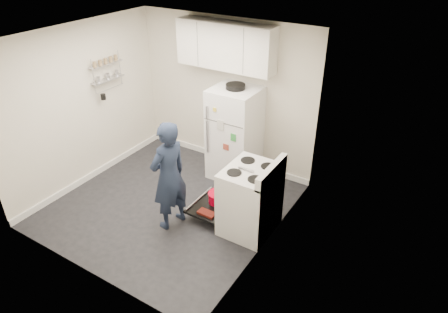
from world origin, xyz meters
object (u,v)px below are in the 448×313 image
Objects in this scene: open_oven_door at (215,202)px; person at (169,176)px; electric_range at (249,200)px; refrigerator at (235,133)px.

person reaches higher than open_oven_door.
electric_range is 0.64m from open_oven_door.
person is at bearing -126.51° from open_oven_door.
refrigerator is at bearing -172.10° from person.
refrigerator reaches higher than person.
electric_range is 1.44m from refrigerator.
open_oven_door is at bearing 175.51° from electric_range.
open_oven_door is 0.45× the size of person.
refrigerator is 1.58m from person.
open_oven_door is 0.88m from person.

